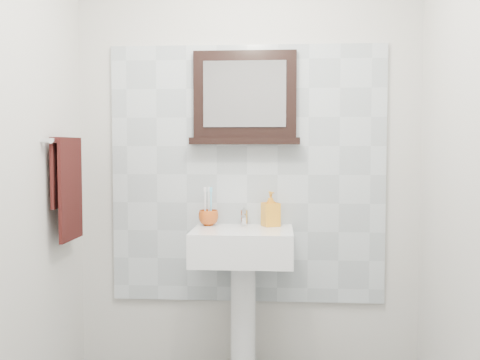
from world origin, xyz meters
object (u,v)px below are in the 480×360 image
object	(u,v)px
pedestal_sink	(243,262)
toothbrush_cup	(209,218)
soap_dispenser	(271,209)
hand_towel	(67,181)
framed_mirror	(245,100)

from	to	relation	value
pedestal_sink	toothbrush_cup	distance (m)	0.33
pedestal_sink	soap_dispenser	distance (m)	0.34
soap_dispenser	hand_towel	distance (m)	1.13
hand_towel	pedestal_sink	bearing A→B (deg)	8.78
pedestal_sink	soap_dispenser	bearing A→B (deg)	38.91
toothbrush_cup	hand_towel	distance (m)	0.80
framed_mirror	hand_towel	bearing A→B (deg)	-160.46
framed_mirror	soap_dispenser	bearing A→B (deg)	-22.87
pedestal_sink	hand_towel	size ratio (longest dim) A/B	1.75
soap_dispenser	toothbrush_cup	bearing A→B (deg)	156.71
pedestal_sink	soap_dispenser	size ratio (longest dim) A/B	4.85
toothbrush_cup	framed_mirror	world-z (taller)	framed_mirror
soap_dispenser	hand_towel	world-z (taller)	hand_towel
pedestal_sink	hand_towel	distance (m)	1.05
pedestal_sink	toothbrush_cup	bearing A→B (deg)	149.11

